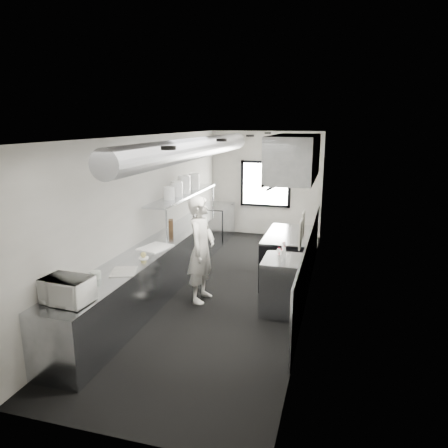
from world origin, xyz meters
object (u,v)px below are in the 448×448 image
Objects in this scene: exhaust_hood at (294,158)px; range at (287,257)px; deli_tub_a at (86,278)px; plate_stack_c at (184,184)px; plate_stack_b at (177,189)px; squeeze_bottle_c at (279,254)px; prep_counter at (158,268)px; bottle_station at (283,285)px; microwave at (67,290)px; squeeze_bottle_a at (279,259)px; plate_stack_d at (195,181)px; line_cook at (201,249)px; far_work_table at (216,222)px; small_plate at (144,258)px; squeeze_bottle_e at (284,248)px; knife_block at (171,225)px; deli_tub_b at (96,275)px; pass_shelf at (184,195)px; squeeze_bottle_d at (284,252)px; plate_stack_a at (169,193)px; squeeze_bottle_b at (282,256)px; cutting_board at (155,247)px.

exhaust_hood reaches higher than range.
deli_tub_a is 3.59m from plate_stack_c.
plate_stack_b is 1.82× the size of squeeze_bottle_c.
squeeze_bottle_c is (2.22, -0.21, 0.53)m from prep_counter.
bottle_station is 2.42× the size of plate_stack_c.
microwave is at bearing -120.75° from exhaust_hood.
squeeze_bottle_a is 0.29m from squeeze_bottle_c.
plate_stack_d reaches higher than microwave.
plate_stack_c reaches higher than line_cook.
small_plate reaches higher than far_work_table.
prep_counter is 33.62× the size of squeeze_bottle_e.
small_plate is 2.31m from squeeze_bottle_e.
knife_block is at bearing 160.11° from squeeze_bottle_e.
knife_block is at bearing 153.19° from squeeze_bottle_c.
deli_tub_b is at bearing -128.56° from exhaust_hood.
pass_shelf is 0.37m from plate_stack_b.
knife_block is 0.72× the size of plate_stack_b.
deli_tub_b is at bearing -127.86° from range.
squeeze_bottle_c is at bearing -115.74° from squeeze_bottle_d.
plate_stack_a is 1.42× the size of squeeze_bottle_b.
plate_stack_c is (-0.95, 1.72, 0.84)m from line_cook.
small_plate is 0.46× the size of plate_stack_d.
squeeze_bottle_c is (-0.06, 0.11, -0.01)m from squeeze_bottle_b.
squeeze_bottle_d is at bearing 36.61° from deli_tub_a.
exhaust_hood reaches higher than squeeze_bottle_c.
cutting_board is at bearing -102.91° from knife_block.
plate_stack_b is at bearing -179.57° from range.
deli_tub_a is (-0.19, 0.66, -0.11)m from microwave.
deli_tub_a is 0.76× the size of small_plate.
deli_tub_a is (-2.43, -3.11, -1.45)m from exhaust_hood.
plate_stack_d reaches higher than far_work_table.
pass_shelf is at bearing 94.32° from microwave.
range is 9.86× the size of squeeze_bottle_d.
line_cook is at bearing 177.43° from bottle_station.
knife_block reaches higher than small_plate.
squeeze_bottle_e is (-0.03, 0.44, 0.00)m from squeeze_bottle_b.
deli_tub_a is 3.08m from squeeze_bottle_d.
exhaust_hood is 13.44× the size of small_plate.
plate_stack_c is (0.06, 3.36, 0.81)m from deli_tub_b.
squeeze_bottle_d is at bearing -28.21° from plate_stack_b.
deli_tub_a is (-0.14, -3.41, -0.59)m from pass_shelf.
pass_shelf is at bearing 87.58° from deli_tub_a.
squeeze_bottle_b is at bearing -38.15° from pass_shelf.
microwave is 4.27× the size of deli_tub_a.
knife_block reaches higher than far_work_table.
cutting_board reaches higher than small_plate.
far_work_table is 2.26× the size of microwave.
plate_stack_b is 0.40m from plate_stack_c.
exhaust_hood is at bearing 28.11° from prep_counter.
deli_tub_b is 2.70m from squeeze_bottle_a.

